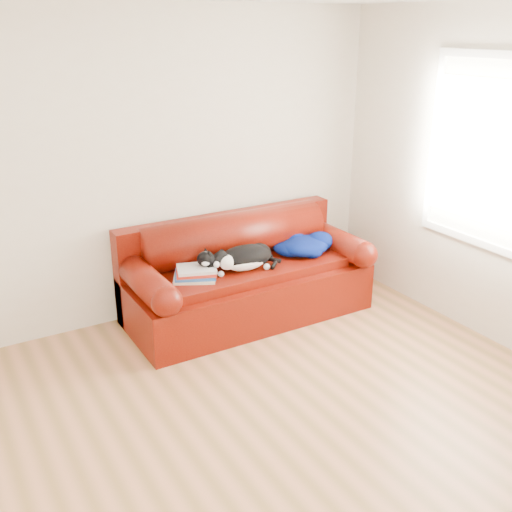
{
  "coord_description": "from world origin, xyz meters",
  "views": [
    {
      "loc": [
        -1.63,
        -2.67,
        2.42
      ],
      "look_at": [
        0.74,
        1.35,
        0.61
      ],
      "focal_mm": 42.0,
      "sensor_mm": 36.0,
      "label": 1
    }
  ],
  "objects_px": {
    "book_stack": "(196,273)",
    "blanket": "(304,244)",
    "sofa_base": "(248,291)",
    "cat": "(245,258)"
  },
  "relations": [
    {
      "from": "sofa_base",
      "to": "book_stack",
      "type": "distance_m",
      "value": 0.62
    },
    {
      "from": "sofa_base",
      "to": "cat",
      "type": "distance_m",
      "value": 0.38
    },
    {
      "from": "cat",
      "to": "blanket",
      "type": "xyz_separation_m",
      "value": [
        0.66,
        0.08,
        -0.02
      ]
    },
    {
      "from": "sofa_base",
      "to": "blanket",
      "type": "relative_size",
      "value": 3.21
    },
    {
      "from": "sofa_base",
      "to": "blanket",
      "type": "xyz_separation_m",
      "value": [
        0.58,
        -0.02,
        0.34
      ]
    },
    {
      "from": "cat",
      "to": "blanket",
      "type": "bearing_deg",
      "value": 4.21
    },
    {
      "from": "sofa_base",
      "to": "book_stack",
      "type": "bearing_deg",
      "value": -171.17
    },
    {
      "from": "book_stack",
      "to": "blanket",
      "type": "height_order",
      "value": "blanket"
    },
    {
      "from": "cat",
      "to": "book_stack",
      "type": "bearing_deg",
      "value": 174.87
    },
    {
      "from": "blanket",
      "to": "cat",
      "type": "bearing_deg",
      "value": -173.2
    }
  ]
}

